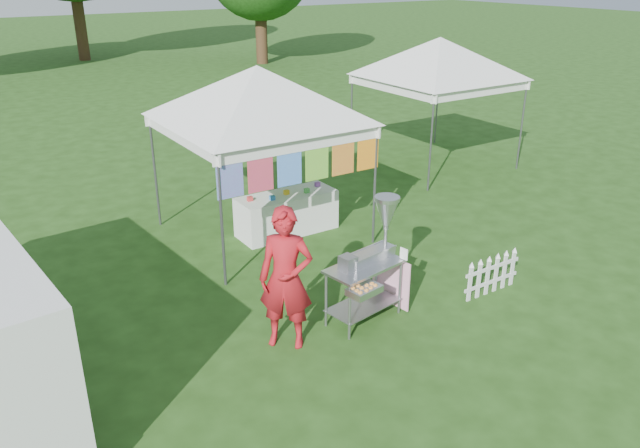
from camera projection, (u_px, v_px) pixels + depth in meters
ground at (384, 317)px, 8.65m from camera, size 120.00×120.00×0.00m
canopy_main at (257, 66)px, 10.19m from camera, size 4.24×4.24×3.45m
canopy_right at (440, 37)px, 14.14m from camera, size 4.24×4.24×3.45m
donut_cart at (374, 251)px, 8.33m from camera, size 1.22×1.00×1.67m
vendor at (286, 279)px, 7.71m from camera, size 0.81×0.78×1.86m
picket_fence at (492, 275)px, 9.19m from camera, size 1.08×0.03×0.56m
display_table at (287, 213)px, 11.27m from camera, size 1.80×0.70×0.73m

